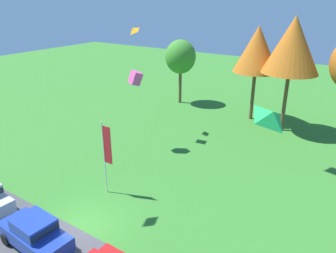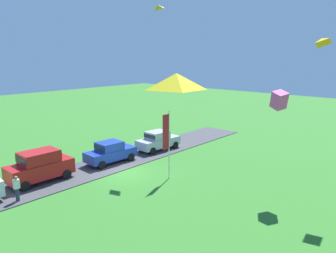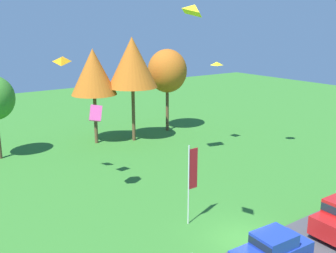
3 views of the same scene
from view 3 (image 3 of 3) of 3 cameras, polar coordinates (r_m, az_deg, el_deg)
ground_plane at (r=24.27m, az=10.83°, el=-15.89°), size 120.00×120.00×0.00m
car_sedan_far_end at (r=21.78m, az=14.91°, el=-16.78°), size 4.49×2.15×1.84m
tree_center_back at (r=41.03m, az=-10.78°, el=7.76°), size 4.69×4.69×9.89m
tree_left_of_center at (r=41.39m, az=-5.21°, el=9.22°), size 5.22×5.22×11.03m
tree_lone_near at (r=45.54m, az=-0.11°, el=8.04°), size 4.52×4.52×9.54m
flag_banner at (r=24.34m, az=3.45°, el=-6.93°), size 0.71×0.08×5.19m
kite_diamond_high_right at (r=17.82m, az=3.90°, el=16.64°), size 1.02×1.11×0.63m
kite_diamond_high_left at (r=28.04m, az=-15.22°, el=9.32°), size 1.22×1.17×0.70m
kite_diamond_over_trees at (r=39.10m, az=7.09°, el=9.06°), size 1.27×1.27×0.36m
kite_box_mid_center at (r=27.58m, az=-10.47°, el=1.90°), size 1.21×1.20×1.35m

